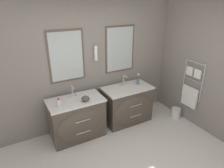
{
  "coord_description": "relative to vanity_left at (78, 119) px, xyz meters",
  "views": [
    {
      "loc": [
        -1.43,
        -1.8,
        2.56
      ],
      "look_at": [
        0.24,
        1.23,
        1.06
      ],
      "focal_mm": 32.0,
      "sensor_mm": 36.0,
      "label": 1
    }
  ],
  "objects": [
    {
      "name": "vanity_left",
      "position": [
        0.0,
        0.0,
        0.0
      ],
      "size": [
        1.04,
        0.65,
        0.81
      ],
      "color": "#4C4238",
      "rests_on": "ground_plane"
    },
    {
      "name": "wall_back",
      "position": [
        0.44,
        0.4,
        0.9
      ],
      "size": [
        5.48,
        0.15,
        2.6
      ],
      "color": "gray",
      "rests_on": "ground_plane"
    },
    {
      "name": "waste_bin",
      "position": [
        2.2,
        -0.43,
        -0.29
      ],
      "size": [
        0.21,
        0.21,
        0.23
      ],
      "color": "silver",
      "rests_on": "ground_plane"
    },
    {
      "name": "vanity_right",
      "position": [
        1.15,
        0.0,
        0.0
      ],
      "size": [
        1.04,
        0.65,
        0.81
      ],
      "color": "#4C4238",
      "rests_on": "ground_plane"
    },
    {
      "name": "amenity_bowl",
      "position": [
        0.15,
        -0.1,
        0.45
      ],
      "size": [
        0.16,
        0.16,
        0.09
      ],
      "color": "#4C4742",
      "rests_on": "vanity_left"
    },
    {
      "name": "flower_vase",
      "position": [
        1.45,
        0.07,
        0.51
      ],
      "size": [
        0.06,
        0.06,
        0.26
      ],
      "color": "teal",
      "rests_on": "vanity_right"
    },
    {
      "name": "faucet_right",
      "position": [
        1.15,
        0.17,
        0.52
      ],
      "size": [
        0.17,
        0.14,
        0.23
      ],
      "color": "silver",
      "rests_on": "vanity_right"
    },
    {
      "name": "toiletry_bottle",
      "position": [
        -0.33,
        -0.06,
        0.47
      ],
      "size": [
        0.07,
        0.07,
        0.15
      ],
      "color": "silver",
      "rests_on": "vanity_left"
    },
    {
      "name": "wall_right",
      "position": [
        2.4,
        -0.59,
        0.88
      ],
      "size": [
        0.13,
        3.63,
        2.6
      ],
      "color": "gray",
      "rests_on": "ground_plane"
    },
    {
      "name": "faucet_left",
      "position": [
        -0.0,
        0.17,
        0.52
      ],
      "size": [
        0.17,
        0.14,
        0.23
      ],
      "color": "silver",
      "rests_on": "vanity_left"
    }
  ]
}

